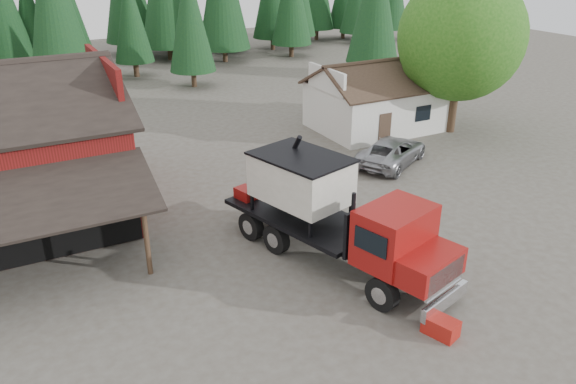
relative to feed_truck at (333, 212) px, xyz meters
name	(u,v)px	position (x,y,z in m)	size (l,w,h in m)	color
ground	(303,263)	(-1.14, 0.35, -2.17)	(120.00, 120.00, 0.00)	#4C473C
farmhouse	(376,104)	(11.86, 13.34, -0.51)	(8.60, 6.42, 4.65)	silver
deciduous_tree	(461,42)	(15.87, 10.32, 3.73)	(8.00, 8.00, 10.20)	#382619
conifer_backdrop	(97,68)	(-1.14, 42.35, -2.17)	(76.00, 16.00, 16.00)	#10321C
near_pine_b	(190,17)	(4.86, 30.35, 3.71)	(3.96, 3.96, 10.40)	#382619
feed_truck	(333,212)	(0.00, 0.00, 0.00)	(5.46, 10.66, 4.65)	black
silver_car	(392,151)	(8.69, 7.40, -1.42)	(2.52, 5.46, 1.52)	#9C9DA3
equip_box	(441,327)	(0.66, -5.65, -1.87)	(0.70, 1.10, 0.60)	maroon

